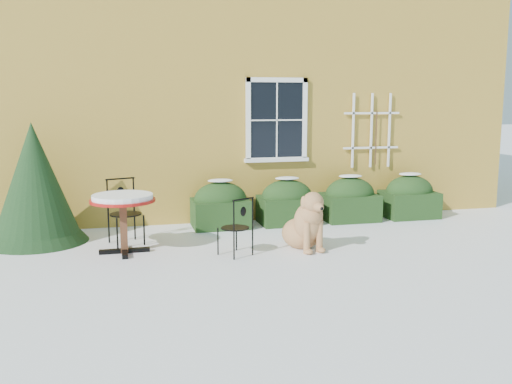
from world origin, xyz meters
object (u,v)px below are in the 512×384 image
object	(u,v)px
evergreen_shrub	(35,195)
patio_chair_far	(125,212)
bistro_table	(123,204)
dog	(306,225)
patio_chair_near	(237,226)

from	to	relation	value
evergreen_shrub	patio_chair_far	bearing A→B (deg)	-17.30
bistro_table	dog	distance (m)	2.89
patio_chair_near	dog	bearing A→B (deg)	155.64
dog	evergreen_shrub	bearing A→B (deg)	149.86
patio_chair_far	dog	size ratio (longest dim) A/B	0.97
patio_chair_far	dog	bearing A→B (deg)	-38.43
evergreen_shrub	bistro_table	size ratio (longest dim) A/B	2.01
patio_chair_far	dog	distance (m)	3.00
patio_chair_near	patio_chair_far	xyz separation A→B (m)	(-1.65, 1.17, 0.09)
patio_chair_near	patio_chair_far	size ratio (longest dim) A/B	0.84
patio_chair_near	patio_chair_far	distance (m)	2.02
patio_chair_near	patio_chair_far	bearing A→B (deg)	-64.60
patio_chair_near	dog	world-z (taller)	dog
bistro_table	patio_chair_far	size ratio (longest dim) A/B	0.92
evergreen_shrub	patio_chair_far	world-z (taller)	evergreen_shrub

